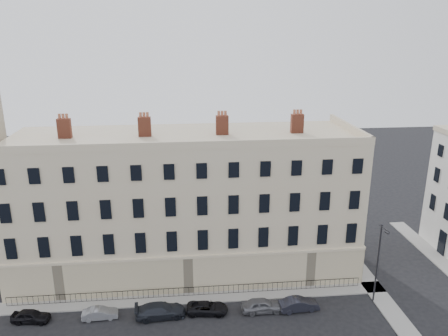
{
  "coord_description": "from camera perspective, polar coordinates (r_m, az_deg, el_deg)",
  "views": [
    {
      "loc": [
        -6.31,
        -32.54,
        25.41
      ],
      "look_at": [
        -2.0,
        10.0,
        11.93
      ],
      "focal_mm": 35.0,
      "sensor_mm": 36.0,
      "label": 1
    }
  ],
  "objects": [
    {
      "name": "car_d",
      "position": [
        43.06,
        -2.2,
        -17.79
      ],
      "size": [
        4.04,
        2.19,
        1.07
      ],
      "primitive_type": "imported",
      "rotation": [
        0.0,
        0.0,
        1.46
      ],
      "color": "black",
      "rests_on": "ground"
    },
    {
      "name": "pavement_terrace",
      "position": [
        45.45,
        -9.86,
        -16.69
      ],
      "size": [
        48.0,
        2.0,
        0.12
      ],
      "primitive_type": "cube",
      "color": "gray",
      "rests_on": "ground"
    },
    {
      "name": "car_b",
      "position": [
        43.89,
        -15.88,
        -17.79
      ],
      "size": [
        3.3,
        1.32,
        1.07
      ],
      "primitive_type": "imported",
      "rotation": [
        0.0,
        0.0,
        1.63
      ],
      "color": "slate",
      "rests_on": "ground"
    },
    {
      "name": "railings",
      "position": [
        45.36,
        -4.62,
        -15.79
      ],
      "size": [
        35.0,
        0.04,
        0.96
      ],
      "color": "black",
      "rests_on": "ground"
    },
    {
      "name": "car_f",
      "position": [
        43.93,
        9.75,
        -17.13
      ],
      "size": [
        3.9,
        1.67,
        1.25
      ],
      "primitive_type": "imported",
      "rotation": [
        0.0,
        0.0,
        1.66
      ],
      "color": "black",
      "rests_on": "ground"
    },
    {
      "name": "car_c",
      "position": [
        42.88,
        -8.3,
        -17.93
      ],
      "size": [
        4.79,
        2.24,
        1.35
      ],
      "primitive_type": "imported",
      "rotation": [
        0.0,
        0.0,
        1.65
      ],
      "color": "#21242C",
      "rests_on": "ground"
    },
    {
      "name": "pavement_adjacent",
      "position": [
        57.55,
        26.09,
        -10.57
      ],
      "size": [
        2.0,
        20.0,
        0.12
      ],
      "primitive_type": "cube",
      "color": "gray",
      "rests_on": "ground"
    },
    {
      "name": "streetlamp",
      "position": [
        44.83,
        19.5,
        -11.28
      ],
      "size": [
        0.4,
        1.79,
        8.27
      ],
      "rotation": [
        0.0,
        0.0,
        0.13
      ],
      "color": "#2B2B30",
      "rests_on": "ground"
    },
    {
      "name": "car_a",
      "position": [
        45.5,
        -23.92,
        -17.27
      ],
      "size": [
        3.58,
        1.77,
        1.17
      ],
      "primitive_type": "imported",
      "rotation": [
        0.0,
        0.0,
        1.46
      ],
      "color": "black",
      "rests_on": "ground"
    },
    {
      "name": "terrace",
      "position": [
        47.98,
        -4.97,
        -4.49
      ],
      "size": [
        36.22,
        12.22,
        17.0
      ],
      "color": "beige",
      "rests_on": "ground"
    },
    {
      "name": "ground",
      "position": [
        41.77,
        4.38,
        -20.03
      ],
      "size": [
        160.0,
        160.0,
        0.0
      ],
      "primitive_type": "plane",
      "color": "black",
      "rests_on": "ground"
    },
    {
      "name": "pavement_east_return",
      "position": [
        51.57,
        17.51,
        -12.84
      ],
      "size": [
        2.0,
        24.0,
        0.12
      ],
      "primitive_type": "cube",
      "color": "gray",
      "rests_on": "ground"
    },
    {
      "name": "car_e",
      "position": [
        43.29,
        4.98,
        -17.43
      ],
      "size": [
        3.94,
        1.63,
        1.33
      ],
      "primitive_type": "imported",
      "rotation": [
        0.0,
        0.0,
        1.59
      ],
      "color": "slate",
      "rests_on": "ground"
    }
  ]
}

